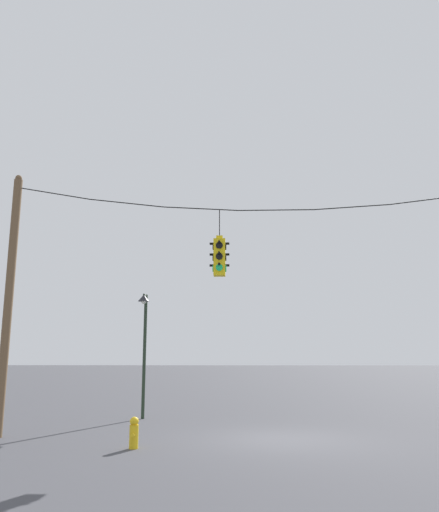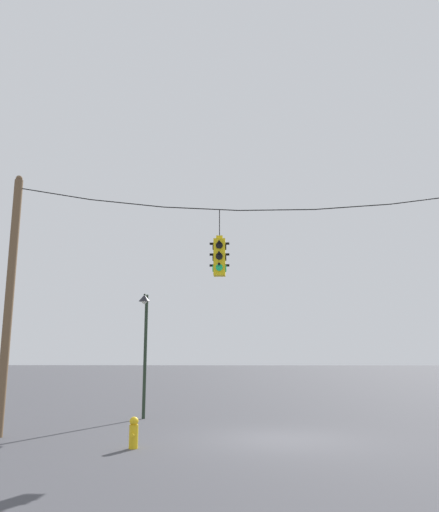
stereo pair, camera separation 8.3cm
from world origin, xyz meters
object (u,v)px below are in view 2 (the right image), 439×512
at_px(fire_hydrant, 134,432).
at_px(utility_pole_left, 9,300).
at_px(traffic_light_near_right_pole, 220,257).
at_px(street_lamp, 145,330).

bearing_deg(fire_hydrant, utility_pole_left, 159.75).
distance_m(utility_pole_left, traffic_light_near_right_pole, 6.30).
distance_m(traffic_light_near_right_pole, fire_hydrant, 5.34).
bearing_deg(traffic_light_near_right_pole, utility_pole_left, -180.00).
xyz_separation_m(traffic_light_near_right_pole, street_lamp, (-2.94, 4.11, -1.91)).
bearing_deg(utility_pole_left, fire_hydrant, -20.25).
distance_m(street_lamp, fire_hydrant, 6.35).
bearing_deg(fire_hydrant, street_lamp, 98.94).
bearing_deg(utility_pole_left, street_lamp, 51.73).
relative_size(street_lamp, fire_hydrant, 5.97).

